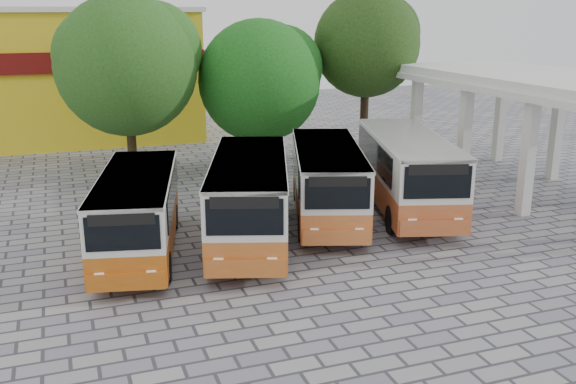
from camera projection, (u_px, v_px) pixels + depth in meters
name	position (u px, v px, depth m)	size (l,w,h in m)	color
ground	(371.00, 253.00, 22.14)	(90.00, 90.00, 0.00)	slate
terminal_shelter	(550.00, 86.00, 27.84)	(6.80, 15.80, 5.40)	silver
shophouse_block	(34.00, 74.00, 40.95)	(20.40, 10.40, 8.30)	gold
bus_far_left	(138.00, 209.00, 21.67)	(3.99, 8.14, 2.79)	#BD560E
bus_centre_left	(250.00, 195.00, 22.81)	(5.11, 9.03, 3.06)	#C35F21
bus_centre_right	(327.00, 178.00, 25.35)	(4.93, 8.70, 2.95)	#CE682C
bus_far_right	(407.00, 168.00, 26.40)	(5.05, 9.32, 3.17)	#BD5829
tree_left	(128.00, 61.00, 30.65)	(7.10, 6.76, 8.94)	#392B17
tree_middle	(261.00, 77.00, 33.18)	(6.66, 6.34, 7.74)	#352216
tree_right	(367.00, 40.00, 35.04)	(6.11, 5.82, 9.24)	#342418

